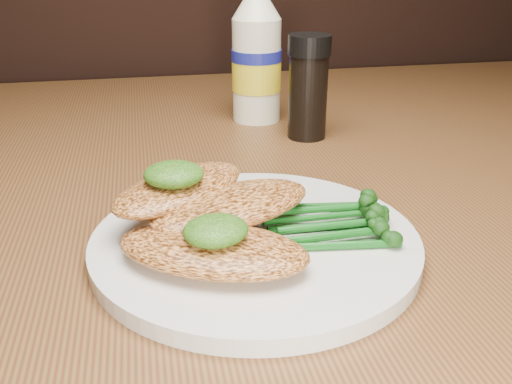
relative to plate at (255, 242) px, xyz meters
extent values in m
cylinder|color=silver|center=(0.00, 0.00, 0.00)|extent=(0.24, 0.24, 0.01)
ellipsoid|color=#D98745|center=(-0.04, -0.03, 0.02)|extent=(0.15, 0.12, 0.02)
ellipsoid|color=#D98745|center=(-0.01, 0.01, 0.03)|extent=(0.15, 0.11, 0.02)
ellipsoid|color=#D98745|center=(-0.05, 0.04, 0.03)|extent=(0.13, 0.13, 0.02)
ellipsoid|color=black|center=(-0.03, -0.04, 0.03)|extent=(0.05, 0.05, 0.02)
ellipsoid|color=black|center=(-0.06, 0.03, 0.05)|extent=(0.05, 0.05, 0.02)
camera|label=1|loc=(-0.07, -0.37, 0.21)|focal=40.07mm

